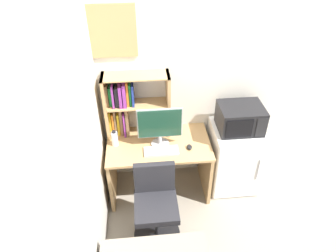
{
  "coord_description": "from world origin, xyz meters",
  "views": [
    {
      "loc": [
        -1.14,
        -2.9,
        2.85
      ],
      "look_at": [
        -0.88,
        -0.37,
        0.98
      ],
      "focal_mm": 32.51,
      "sensor_mm": 36.0,
      "label": 1
    }
  ],
  "objects_px": {
    "mini_fridge": "(234,157)",
    "microwave": "(240,118)",
    "wall_corkboard": "(104,32)",
    "desk_chair": "(156,208)",
    "water_bottle": "(115,139)",
    "keyboard": "(161,151)",
    "hutch_bookshelf": "(128,104)",
    "monitor": "(160,126)",
    "computer_mouse": "(189,147)"
  },
  "relations": [
    {
      "from": "mini_fridge",
      "to": "desk_chair",
      "type": "distance_m",
      "value": 1.16
    },
    {
      "from": "mini_fridge",
      "to": "microwave",
      "type": "xyz_separation_m",
      "value": [
        0.0,
        0.0,
        0.56
      ]
    },
    {
      "from": "hutch_bookshelf",
      "to": "desk_chair",
      "type": "bearing_deg",
      "value": -74.37
    },
    {
      "from": "water_bottle",
      "to": "wall_corkboard",
      "type": "height_order",
      "value": "wall_corkboard"
    },
    {
      "from": "hutch_bookshelf",
      "to": "monitor",
      "type": "bearing_deg",
      "value": -36.98
    },
    {
      "from": "hutch_bookshelf",
      "to": "mini_fridge",
      "type": "xyz_separation_m",
      "value": [
        1.2,
        -0.19,
        -0.69
      ]
    },
    {
      "from": "computer_mouse",
      "to": "mini_fridge",
      "type": "bearing_deg",
      "value": 15.1
    },
    {
      "from": "desk_chair",
      "to": "wall_corkboard",
      "type": "relative_size",
      "value": 1.4
    },
    {
      "from": "wall_corkboard",
      "to": "computer_mouse",
      "type": "bearing_deg",
      "value": -28.95
    },
    {
      "from": "mini_fridge",
      "to": "wall_corkboard",
      "type": "height_order",
      "value": "wall_corkboard"
    },
    {
      "from": "keyboard",
      "to": "water_bottle",
      "type": "relative_size",
      "value": 1.94
    },
    {
      "from": "microwave",
      "to": "desk_chair",
      "type": "xyz_separation_m",
      "value": [
        -0.97,
        -0.64,
        -0.59
      ]
    },
    {
      "from": "keyboard",
      "to": "wall_corkboard",
      "type": "relative_size",
      "value": 0.6
    },
    {
      "from": "water_bottle",
      "to": "microwave",
      "type": "xyz_separation_m",
      "value": [
        1.36,
        0.02,
        0.16
      ]
    },
    {
      "from": "keyboard",
      "to": "computer_mouse",
      "type": "distance_m",
      "value": 0.31
    },
    {
      "from": "desk_chair",
      "to": "wall_corkboard",
      "type": "height_order",
      "value": "wall_corkboard"
    },
    {
      "from": "wall_corkboard",
      "to": "mini_fridge",
      "type": "bearing_deg",
      "value": -11.81
    },
    {
      "from": "computer_mouse",
      "to": "desk_chair",
      "type": "bearing_deg",
      "value": -129.55
    },
    {
      "from": "water_bottle",
      "to": "mini_fridge",
      "type": "height_order",
      "value": "water_bottle"
    },
    {
      "from": "monitor",
      "to": "keyboard",
      "type": "height_order",
      "value": "monitor"
    },
    {
      "from": "microwave",
      "to": "wall_corkboard",
      "type": "height_order",
      "value": "wall_corkboard"
    },
    {
      "from": "computer_mouse",
      "to": "monitor",
      "type": "bearing_deg",
      "value": 162.26
    },
    {
      "from": "water_bottle",
      "to": "keyboard",
      "type": "bearing_deg",
      "value": -18.53
    },
    {
      "from": "hutch_bookshelf",
      "to": "wall_corkboard",
      "type": "distance_m",
      "value": 0.78
    },
    {
      "from": "water_bottle",
      "to": "desk_chair",
      "type": "bearing_deg",
      "value": -57.74
    },
    {
      "from": "computer_mouse",
      "to": "mini_fridge",
      "type": "relative_size",
      "value": 0.1
    },
    {
      "from": "monitor",
      "to": "desk_chair",
      "type": "bearing_deg",
      "value": -99.09
    },
    {
      "from": "water_bottle",
      "to": "wall_corkboard",
      "type": "relative_size",
      "value": 0.31
    },
    {
      "from": "mini_fridge",
      "to": "desk_chair",
      "type": "xyz_separation_m",
      "value": [
        -0.97,
        -0.64,
        -0.03
      ]
    },
    {
      "from": "wall_corkboard",
      "to": "microwave",
      "type": "bearing_deg",
      "value": -11.69
    },
    {
      "from": "monitor",
      "to": "microwave",
      "type": "distance_m",
      "value": 0.88
    },
    {
      "from": "keyboard",
      "to": "monitor",
      "type": "bearing_deg",
      "value": 90.74
    },
    {
      "from": "computer_mouse",
      "to": "desk_chair",
      "type": "relative_size",
      "value": 0.1
    },
    {
      "from": "water_bottle",
      "to": "microwave",
      "type": "relative_size",
      "value": 0.4
    },
    {
      "from": "microwave",
      "to": "wall_corkboard",
      "type": "relative_size",
      "value": 0.77
    },
    {
      "from": "mini_fridge",
      "to": "microwave",
      "type": "bearing_deg",
      "value": 89.84
    },
    {
      "from": "hutch_bookshelf",
      "to": "keyboard",
      "type": "relative_size",
      "value": 1.99
    },
    {
      "from": "hutch_bookshelf",
      "to": "microwave",
      "type": "distance_m",
      "value": 1.22
    },
    {
      "from": "wall_corkboard",
      "to": "monitor",
      "type": "bearing_deg",
      "value": -35.0
    },
    {
      "from": "desk_chair",
      "to": "wall_corkboard",
      "type": "xyz_separation_m",
      "value": [
        -0.39,
        0.92,
        1.48
      ]
    },
    {
      "from": "keyboard",
      "to": "mini_fridge",
      "type": "distance_m",
      "value": 0.95
    },
    {
      "from": "microwave",
      "to": "wall_corkboard",
      "type": "distance_m",
      "value": 1.65
    },
    {
      "from": "hutch_bookshelf",
      "to": "keyboard",
      "type": "bearing_deg",
      "value": -48.51
    },
    {
      "from": "microwave",
      "to": "monitor",
      "type": "bearing_deg",
      "value": -176.17
    },
    {
      "from": "wall_corkboard",
      "to": "desk_chair",
      "type": "bearing_deg",
      "value": -66.91
    },
    {
      "from": "computer_mouse",
      "to": "water_bottle",
      "type": "height_order",
      "value": "water_bottle"
    },
    {
      "from": "hutch_bookshelf",
      "to": "keyboard",
      "type": "height_order",
      "value": "hutch_bookshelf"
    },
    {
      "from": "hutch_bookshelf",
      "to": "water_bottle",
      "type": "height_order",
      "value": "hutch_bookshelf"
    },
    {
      "from": "keyboard",
      "to": "water_bottle",
      "type": "bearing_deg",
      "value": 161.47
    },
    {
      "from": "microwave",
      "to": "hutch_bookshelf",
      "type": "bearing_deg",
      "value": 171.21
    }
  ]
}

